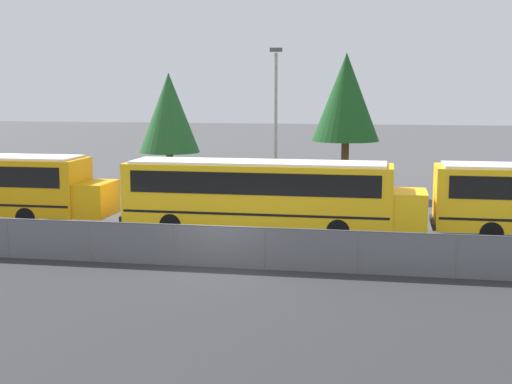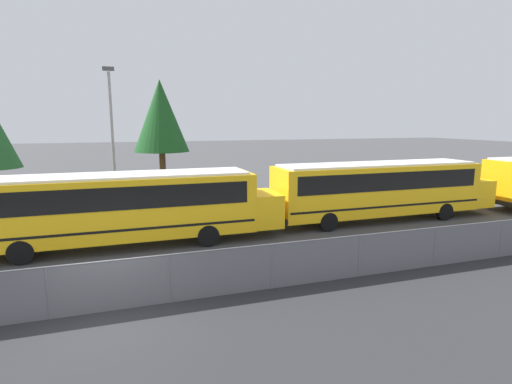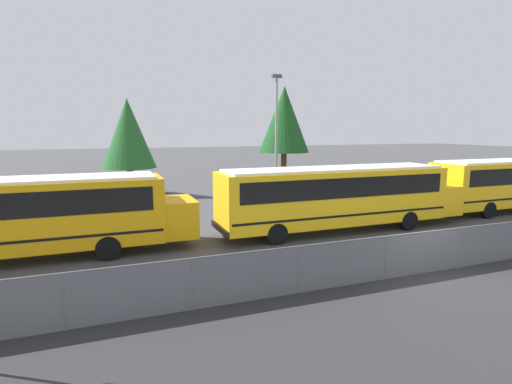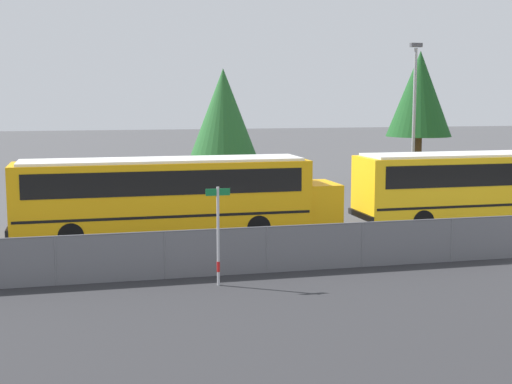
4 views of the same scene
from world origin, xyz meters
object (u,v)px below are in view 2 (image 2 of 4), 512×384
tree_3 (161,116)px  school_bus_2 (126,204)px  school_bus_3 (382,186)px  light_pole (112,136)px

tree_3 → school_bus_2: bearing=-102.3°
school_bus_3 → light_pole: (-13.33, 5.84, 2.60)m
school_bus_2 → tree_3: bearing=77.7°
school_bus_2 → tree_3: (2.64, 12.09, 3.73)m
school_bus_2 → tree_3: tree_3 is taller
school_bus_2 → school_bus_3: same height
school_bus_3 → tree_3: tree_3 is taller
light_pole → tree_3: bearing=61.2°
school_bus_3 → light_pole: 14.78m
school_bus_3 → light_pole: light_pole is taller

